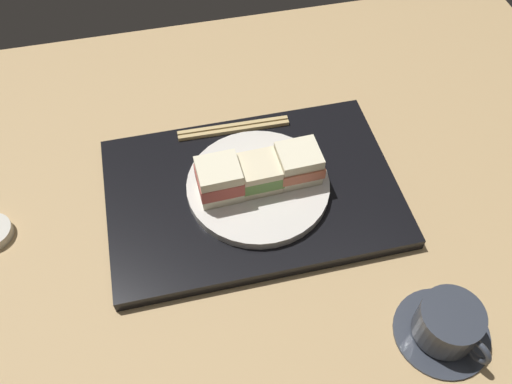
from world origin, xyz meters
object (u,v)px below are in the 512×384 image
(coffee_cup, at_px, (447,325))
(sandwich_plate, at_px, (258,186))
(sandwich_near, at_px, (298,163))
(chopsticks_pair, at_px, (234,128))
(sandwich_middle, at_px, (258,174))
(sandwich_far, at_px, (217,180))

(coffee_cup, bearing_deg, sandwich_plate, -55.88)
(sandwich_near, height_order, chopsticks_pair, sandwich_near)
(chopsticks_pair, bearing_deg, sandwich_middle, 95.06)
(sandwich_middle, height_order, chopsticks_pair, sandwich_middle)
(sandwich_near, bearing_deg, coffee_cup, 113.92)
(sandwich_near, distance_m, sandwich_far, 0.13)
(sandwich_plate, bearing_deg, coffee_cup, 124.12)
(sandwich_near, height_order, coffee_cup, sandwich_near)
(sandwich_middle, height_order, coffee_cup, sandwich_middle)
(coffee_cup, bearing_deg, sandwich_far, -47.48)
(sandwich_near, distance_m, sandwich_middle, 0.06)
(sandwich_far, relative_size, coffee_cup, 0.51)
(sandwich_middle, xyz_separation_m, sandwich_far, (0.06, 0.00, 0.01))
(sandwich_middle, bearing_deg, chopsticks_pair, -84.94)
(sandwich_far, bearing_deg, sandwich_plate, -177.18)
(sandwich_plate, distance_m, chopsticks_pair, 0.13)
(chopsticks_pair, bearing_deg, sandwich_plate, 95.06)
(sandwich_plate, relative_size, coffee_cup, 1.72)
(sandwich_near, bearing_deg, sandwich_middle, 2.82)
(chopsticks_pair, bearing_deg, sandwich_near, 120.10)
(chopsticks_pair, bearing_deg, sandwich_far, 69.20)
(sandwich_plate, relative_size, sandwich_far, 3.34)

